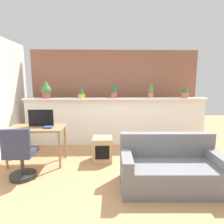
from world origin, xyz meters
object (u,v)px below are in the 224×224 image
potted_plant_2 (114,90)px  book_on_desk (48,127)px  potted_plant_1 (82,93)px  potted_plant_3 (151,90)px  couch (170,169)px  office_chair (20,157)px  potted_plant_4 (185,92)px  desk (37,131)px  tv_monitor (41,118)px  side_cube_shelf (102,149)px  potted_plant_0 (46,90)px

potted_plant_2 → book_on_desk: size_ratio=2.41×
potted_plant_1 → potted_plant_2: bearing=3.4°
potted_plant_3 → couch: 2.35m
potted_plant_2 → office_chair: bearing=-132.9°
couch → potted_plant_2: bearing=111.3°
potted_plant_3 → potted_plant_4: bearing=-2.5°
office_chair → potted_plant_1: bearing=64.3°
potted_plant_1 → desk: size_ratio=0.27×
potted_plant_2 → book_on_desk: potted_plant_2 is taller
desk → tv_monitor: size_ratio=2.24×
potted_plant_1 → tv_monitor: size_ratio=0.61×
potted_plant_4 → potted_plant_1: bearing=-179.7°
potted_plant_2 → potted_plant_3: bearing=0.2°
desk → side_cube_shelf: size_ratio=2.20×
book_on_desk → tv_monitor: bearing=136.5°
potted_plant_2 → desk: size_ratio=0.33×
potted_plant_2 → tv_monitor: potted_plant_2 is taller
side_cube_shelf → desk: bearing=-177.0°
potted_plant_1 → couch: (1.62, -2.01, -1.07)m
potted_plant_0 → desk: 1.33m
tv_monitor → couch: 2.61m
side_cube_shelf → couch: 1.48m
potted_plant_2 → potted_plant_3: potted_plant_3 is taller
potted_plant_1 → couch: size_ratio=0.19×
potted_plant_3 → couch: bearing=-94.0°
potted_plant_2 → desk: 2.09m
potted_plant_2 → office_chair: 2.63m
potted_plant_2 → potted_plant_0: bearing=-178.2°
desk → tv_monitor: bearing=46.5°
potted_plant_0 → book_on_desk: bearing=-73.0°
potted_plant_4 → potted_plant_2: bearing=178.9°
potted_plant_0 → tv_monitor: (0.17, -0.99, -0.52)m
potted_plant_3 → book_on_desk: size_ratio=2.74×
couch → potted_plant_3: bearing=86.0°
side_cube_shelf → book_on_desk: size_ratio=3.26×
side_cube_shelf → tv_monitor: bearing=179.5°
potted_plant_1 → potted_plant_3: size_ratio=0.71×
potted_plant_0 → side_cube_shelf: size_ratio=0.87×
potted_plant_0 → potted_plant_2: size_ratio=1.18×
desk → side_cube_shelf: bearing=3.0°
potted_plant_1 → potted_plant_0: bearing=-179.8°
potted_plant_0 → potted_plant_2: 1.69m
potted_plant_4 → potted_plant_3: bearing=177.5°
potted_plant_4 → desk: 3.66m
potted_plant_4 → side_cube_shelf: 2.60m
potted_plant_4 → tv_monitor: 3.52m
potted_plant_4 → side_cube_shelf: (-2.11, -1.02, -1.12)m
potted_plant_4 → side_cube_shelf: potted_plant_4 is taller
desk → book_on_desk: (0.26, -0.10, 0.10)m
potted_plant_1 → office_chair: 2.15m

